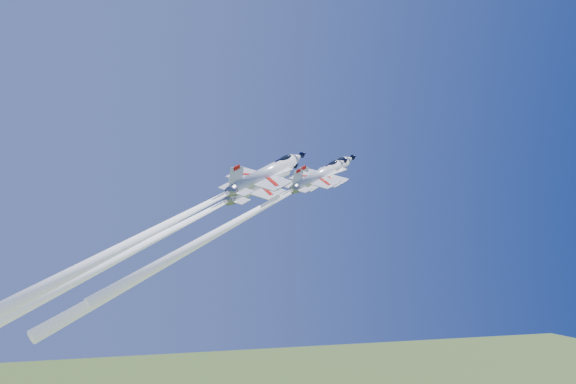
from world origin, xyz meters
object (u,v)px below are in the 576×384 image
object	(u,v)px
jet_lead	(236,223)
jet_right	(247,215)
jet_left	(161,236)
jet_slot	(174,221)

from	to	relation	value
jet_lead	jet_right	bearing A→B (deg)	-29.24
jet_left	jet_right	xyz separation A→B (m)	(10.94, -9.90, 2.88)
jet_lead	jet_slot	distance (m)	12.27
jet_slot	jet_left	bearing A→B (deg)	149.84
jet_left	jet_slot	distance (m)	11.15
jet_slot	jet_right	bearing A→B (deg)	63.51
jet_lead	jet_left	world-z (taller)	jet_lead
jet_lead	jet_right	distance (m)	5.79
jet_right	jet_slot	size ratio (longest dim) A/B	0.86
jet_slot	jet_lead	bearing A→B (deg)	91.25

